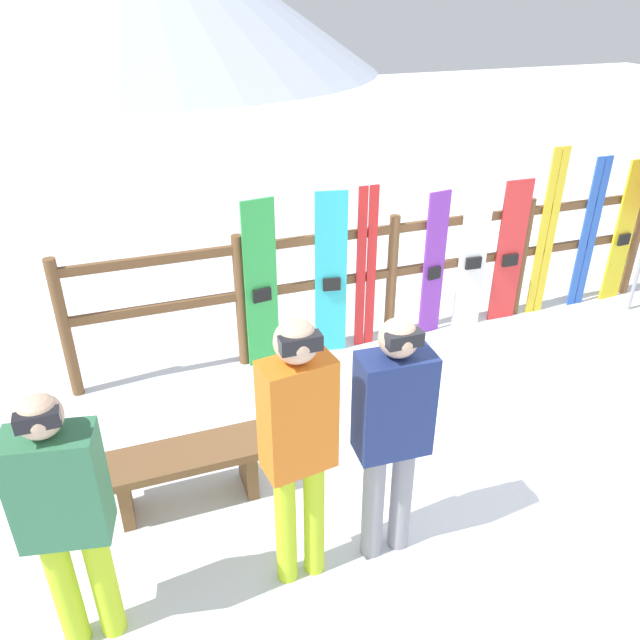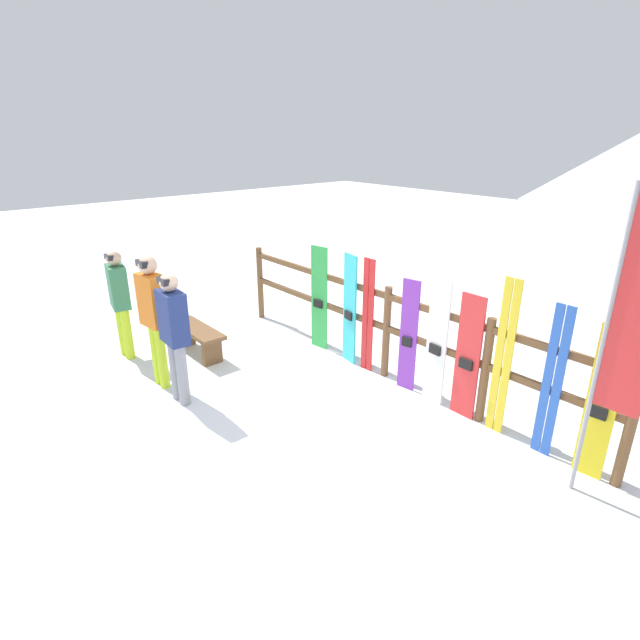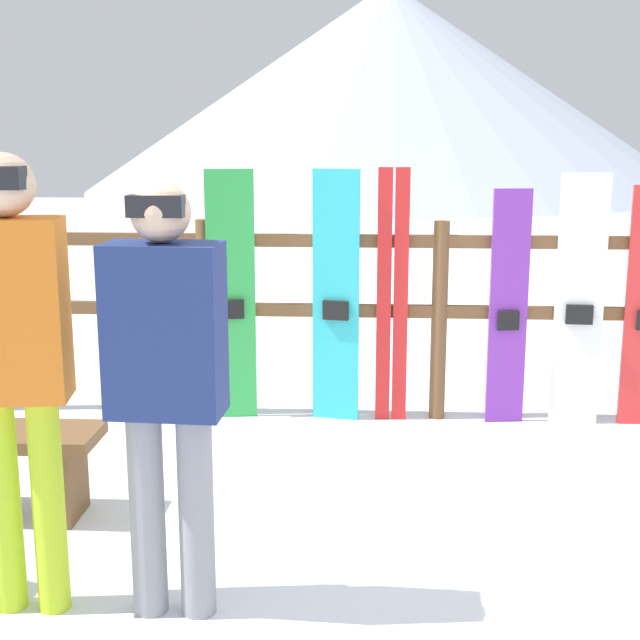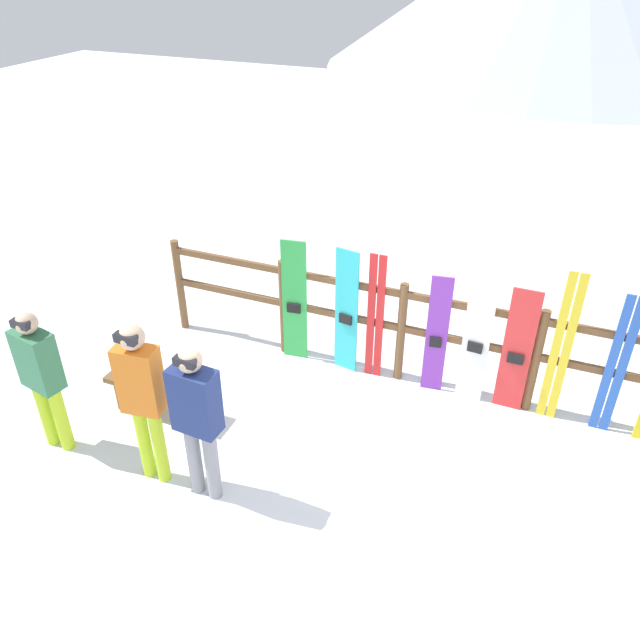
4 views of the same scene
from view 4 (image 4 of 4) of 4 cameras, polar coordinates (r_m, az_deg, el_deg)
name	(u,v)px [view 4 (image 4 of 4)]	position (r m, az deg, el deg)	size (l,w,h in m)	color
ground_plane	(343,486)	(6.23, 2.09, -14.93)	(40.00, 40.00, 0.00)	white
fence	(402,324)	(7.15, 7.48, -0.34)	(6.06, 0.10, 1.27)	brown
bench	(157,389)	(7.05, -14.72, -6.16)	(1.11, 0.36, 0.43)	brown
person_orange	(142,392)	(5.84, -15.97, -6.38)	(0.41, 0.26, 1.75)	#B7D826
person_navy	(197,414)	(5.61, -11.20, -8.47)	(0.43, 0.25, 1.65)	gray
person_plaid_green	(41,373)	(6.62, -24.16, -4.43)	(0.46, 0.31, 1.60)	#B7D826
snowboard_green	(294,302)	(7.46, -2.35, 1.68)	(0.30, 0.09, 1.59)	green
snowboard_cyan	(346,312)	(7.24, 2.42, 0.69)	(0.29, 0.09, 1.59)	#2DBFCC
ski_pair_red	(375,318)	(7.15, 5.08, 0.21)	(0.19, 0.02, 1.60)	red
snowboard_purple	(437,336)	(7.04, 10.62, -1.44)	(0.24, 0.08, 1.47)	purple
snowboard_white	(476,340)	(6.97, 14.10, -1.83)	(0.30, 0.07, 1.57)	white
snowboard_red	(517,352)	(6.97, 17.55, -2.80)	(0.31, 0.06, 1.50)	red
ski_pair_yellow	(561,349)	(6.90, 21.18, -2.49)	(0.19, 0.02, 1.78)	yellow
ski_pair_blue	(616,366)	(6.98, 25.47, -3.85)	(0.20, 0.02, 1.64)	blue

